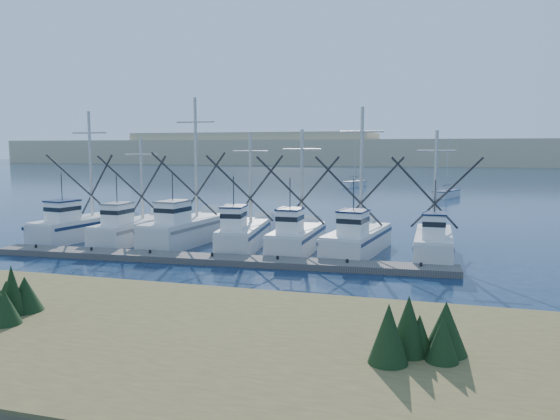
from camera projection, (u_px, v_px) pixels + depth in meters
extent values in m
plane|color=#0C1D35|center=(306.00, 300.00, 24.42)|extent=(500.00, 500.00, 0.00)
cube|color=#5D5953|center=(212.00, 259.00, 32.31)|extent=(28.29, 3.22, 0.38)
cube|color=tan|center=(424.00, 152.00, 224.35)|extent=(360.00, 60.00, 10.00)
cube|color=silver|center=(82.00, 229.00, 40.80)|extent=(3.91, 8.39, 1.48)
cube|color=white|center=(63.00, 212.00, 38.66)|extent=(1.83, 2.19, 1.50)
cylinder|color=#B7B2A8|center=(90.00, 165.00, 41.57)|extent=(0.22, 0.22, 8.03)
cube|color=silver|center=(134.00, 232.00, 39.45)|extent=(2.70, 7.90, 1.42)
cube|color=white|center=(117.00, 215.00, 37.38)|extent=(1.46, 1.96, 1.50)
cylinder|color=#B7B2A8|center=(142.00, 179.00, 40.30)|extent=(0.22, 0.22, 6.06)
cube|color=silver|center=(188.00, 232.00, 38.78)|extent=(3.66, 9.04, 1.66)
cube|color=white|center=(173.00, 213.00, 36.46)|extent=(1.78, 2.31, 1.50)
cylinder|color=#B7B2A8|center=(196.00, 158.00, 39.63)|extent=(0.22, 0.22, 8.71)
cube|color=silver|center=(245.00, 237.00, 37.09)|extent=(3.23, 8.00, 1.48)
cube|color=white|center=(234.00, 219.00, 35.02)|extent=(1.54, 2.05, 1.50)
cylinder|color=#B7B2A8|center=(251.00, 179.00, 37.92)|extent=(0.22, 0.22, 6.31)
cube|color=silver|center=(297.00, 240.00, 35.77)|extent=(2.36, 7.18, 1.43)
cube|color=white|center=(290.00, 222.00, 33.85)|extent=(1.37, 1.75, 1.50)
cylinder|color=#B7B2A8|center=(302.00, 179.00, 36.49)|extent=(0.22, 0.22, 6.54)
cube|color=silver|center=(357.00, 242.00, 35.07)|extent=(3.66, 8.24, 1.42)
cube|color=white|center=(353.00, 224.00, 32.96)|extent=(1.75, 2.13, 1.50)
cylinder|color=#B7B2A8|center=(361.00, 168.00, 35.84)|extent=(0.22, 0.22, 7.99)
cube|color=silver|center=(433.00, 246.00, 33.75)|extent=(2.21, 7.92, 1.43)
cube|color=white|center=(434.00, 227.00, 31.65)|extent=(1.27, 1.93, 1.50)
cylinder|color=#B7B2A8|center=(436.00, 181.00, 34.60)|extent=(0.22, 0.22, 6.43)
cube|color=silver|center=(446.00, 194.00, 74.54)|extent=(3.78, 6.15, 0.90)
cylinder|color=#B7B2A8|center=(447.00, 165.00, 74.37)|extent=(0.12, 0.12, 7.20)
cube|color=silver|center=(354.00, 184.00, 95.57)|extent=(3.66, 6.22, 0.90)
cylinder|color=#B7B2A8|center=(355.00, 161.00, 95.40)|extent=(0.12, 0.12, 7.20)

